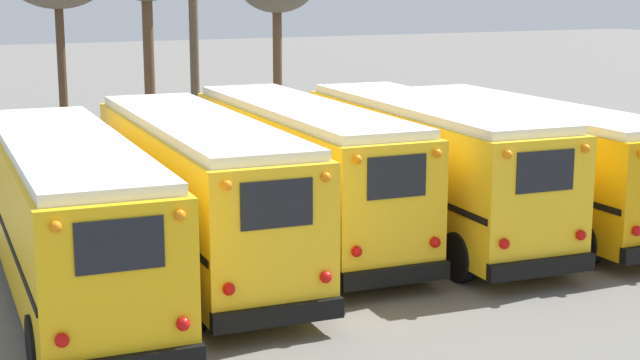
% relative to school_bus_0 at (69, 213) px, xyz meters
% --- Properties ---
extents(ground_plane, '(160.00, 160.00, 0.00)m').
position_rel_school_bus_0_xyz_m(ground_plane, '(5.96, 1.13, -1.76)').
color(ground_plane, '#66635E').
extents(school_bus_0, '(2.92, 10.61, 3.23)m').
position_rel_school_bus_0_xyz_m(school_bus_0, '(0.00, 0.00, 0.00)').
color(school_bus_0, yellow).
rests_on(school_bus_0, ground).
extents(school_bus_1, '(2.85, 10.24, 3.33)m').
position_rel_school_bus_0_xyz_m(school_bus_1, '(2.98, 1.04, 0.04)').
color(school_bus_1, yellow).
rests_on(school_bus_1, ground).
extents(school_bus_2, '(2.73, 10.15, 3.33)m').
position_rel_school_bus_0_xyz_m(school_bus_2, '(5.96, 2.21, 0.03)').
color(school_bus_2, yellow).
rests_on(school_bus_2, ground).
extents(school_bus_3, '(3.02, 10.04, 3.35)m').
position_rel_school_bus_0_xyz_m(school_bus_3, '(8.94, 1.28, 0.06)').
color(school_bus_3, yellow).
rests_on(school_bus_3, ground).
extents(school_bus_4, '(2.57, 10.15, 3.13)m').
position_rel_school_bus_0_xyz_m(school_bus_4, '(11.92, 1.30, -0.05)').
color(school_bus_4, '#E5A00C').
rests_on(school_bus_4, ground).
extents(utility_pole, '(1.80, 0.33, 7.85)m').
position_rel_school_bus_0_xyz_m(utility_pole, '(7.49, 15.25, 2.28)').
color(utility_pole, brown).
rests_on(utility_pole, ground).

